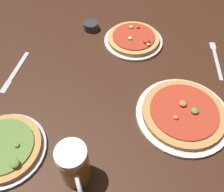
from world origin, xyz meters
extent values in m
cube|color=#3D2114|center=(0.00, 0.00, -0.01)|extent=(2.40, 2.40, 0.03)
cylinder|color=#B2B2B7|center=(-0.19, -0.36, 0.01)|extent=(0.27, 0.27, 0.01)
cylinder|color=tan|center=(-0.19, -0.36, 0.02)|extent=(0.24, 0.24, 0.02)
cylinder|color=olive|center=(-0.19, -0.36, 0.03)|extent=(0.20, 0.20, 0.01)
ellipsoid|color=olive|center=(-0.14, -0.34, 0.04)|extent=(0.02, 0.02, 0.01)
ellipsoid|color=olive|center=(-0.10, -0.38, 0.04)|extent=(0.03, 0.03, 0.01)
cylinder|color=silver|center=(-0.09, 0.33, 0.01)|extent=(0.27, 0.27, 0.01)
cylinder|color=tan|center=(-0.09, 0.33, 0.02)|extent=(0.23, 0.23, 0.02)
cylinder|color=#B73823|center=(-0.09, 0.33, 0.03)|extent=(0.19, 0.19, 0.01)
ellipsoid|color=#B73823|center=(-0.02, 0.32, 0.04)|extent=(0.03, 0.03, 0.02)
ellipsoid|color=#B73823|center=(-0.10, 0.39, 0.04)|extent=(0.02, 0.02, 0.01)
ellipsoid|color=#DBC67A|center=(-0.13, 0.38, 0.04)|extent=(0.02, 0.02, 0.01)
ellipsoid|color=#DBC67A|center=(-0.09, 0.30, 0.04)|extent=(0.02, 0.02, 0.01)
ellipsoid|color=#DBC67A|center=(-0.01, 0.31, 0.04)|extent=(0.02, 0.02, 0.01)
cylinder|color=silver|center=(0.25, 0.07, 0.01)|extent=(0.33, 0.33, 0.01)
cylinder|color=tan|center=(0.25, 0.07, 0.02)|extent=(0.29, 0.29, 0.02)
cylinder|color=#B73823|center=(0.25, 0.07, 0.03)|extent=(0.24, 0.24, 0.01)
ellipsoid|color=#C67038|center=(0.24, 0.02, 0.04)|extent=(0.02, 0.02, 0.01)
ellipsoid|color=#C67038|center=(0.24, 0.09, 0.04)|extent=(0.03, 0.03, 0.01)
ellipsoid|color=olive|center=(0.29, 0.08, 0.04)|extent=(0.03, 0.03, 0.01)
cylinder|color=#B27A23|center=(0.06, -0.30, 0.07)|extent=(0.09, 0.09, 0.14)
cylinder|color=white|center=(0.06, -0.30, 0.15)|extent=(0.09, 0.09, 0.02)
torus|color=silver|center=(0.10, -0.34, 0.07)|extent=(0.07, 0.07, 0.09)
cylinder|color=#333338|center=(-0.31, 0.31, 0.02)|extent=(0.07, 0.07, 0.04)
cube|color=silver|center=(0.28, 0.40, 0.00)|extent=(0.10, 0.18, 0.01)
cube|color=silver|center=(0.23, 0.50, 0.00)|extent=(0.04, 0.05, 0.00)
cube|color=silver|center=(-0.42, -0.06, 0.00)|extent=(0.08, 0.19, 0.01)
cube|color=silver|center=(-0.39, -0.17, 0.00)|extent=(0.04, 0.06, 0.00)
camera|label=1|loc=(0.30, -0.49, 0.75)|focal=40.02mm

